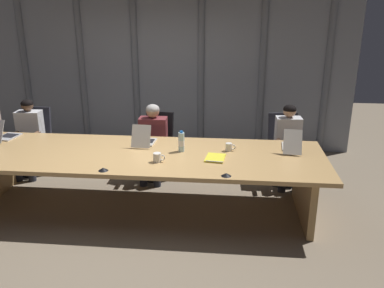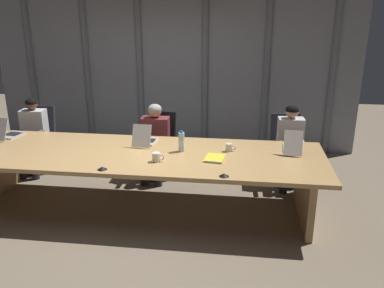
{
  "view_description": "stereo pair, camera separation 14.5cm",
  "coord_description": "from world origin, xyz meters",
  "px_view_note": "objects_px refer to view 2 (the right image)",
  "views": [
    {
      "loc": [
        1.11,
        -4.56,
        2.48
      ],
      "look_at": [
        0.65,
        0.13,
        0.86
      ],
      "focal_mm": 37.56,
      "sensor_mm": 36.0,
      "label": 1
    },
    {
      "loc": [
        1.25,
        -4.55,
        2.48
      ],
      "look_at": [
        0.65,
        0.13,
        0.86
      ],
      "focal_mm": 37.56,
      "sensor_mm": 36.0,
      "label": 2
    }
  ],
  "objects_px": {
    "office_chair_center": "(286,157)",
    "water_bottle_primary": "(181,142)",
    "person_center": "(291,142)",
    "person_left_mid": "(154,137)",
    "coffee_mug_far": "(229,147)",
    "conference_mic_left_side": "(224,175)",
    "office_chair_left_mid": "(159,152)",
    "coffee_mug_near": "(157,157)",
    "laptop_left_end": "(8,133)",
    "laptop_left_mid": "(145,140)",
    "office_chair_left_end": "(40,146)",
    "person_left_end": "(32,132)",
    "spiral_notepad": "(215,158)",
    "conference_mic_middle": "(102,168)",
    "laptop_center": "(292,146)"
  },
  "relations": [
    {
      "from": "person_left_mid",
      "to": "coffee_mug_far",
      "type": "height_order",
      "value": "person_left_mid"
    },
    {
      "from": "laptop_center",
      "to": "office_chair_left_end",
      "type": "relative_size",
      "value": 0.52
    },
    {
      "from": "laptop_center",
      "to": "coffee_mug_near",
      "type": "height_order",
      "value": "laptop_center"
    },
    {
      "from": "person_left_mid",
      "to": "coffee_mug_far",
      "type": "bearing_deg",
      "value": 54.39
    },
    {
      "from": "person_left_end",
      "to": "spiral_notepad",
      "type": "relative_size",
      "value": 3.52
    },
    {
      "from": "office_chair_center",
      "to": "water_bottle_primary",
      "type": "relative_size",
      "value": 3.68
    },
    {
      "from": "laptop_center",
      "to": "person_center",
      "type": "xyz_separation_m",
      "value": [
        0.06,
        0.65,
        -0.16
      ]
    },
    {
      "from": "laptop_left_mid",
      "to": "conference_mic_middle",
      "type": "distance_m",
      "value": 0.97
    },
    {
      "from": "office_chair_left_mid",
      "to": "person_center",
      "type": "bearing_deg",
      "value": 93.62
    },
    {
      "from": "office_chair_left_end",
      "to": "water_bottle_primary",
      "type": "bearing_deg",
      "value": 68.14
    },
    {
      "from": "office_chair_left_mid",
      "to": "person_left_mid",
      "type": "distance_m",
      "value": 0.33
    },
    {
      "from": "person_center",
      "to": "office_chair_left_mid",
      "type": "bearing_deg",
      "value": -97.37
    },
    {
      "from": "office_chair_left_end",
      "to": "person_left_mid",
      "type": "bearing_deg",
      "value": 85.76
    },
    {
      "from": "person_left_mid",
      "to": "conference_mic_left_side",
      "type": "height_order",
      "value": "person_left_mid"
    },
    {
      "from": "person_center",
      "to": "office_chair_left_end",
      "type": "bearing_deg",
      "value": -95.03
    },
    {
      "from": "water_bottle_primary",
      "to": "spiral_notepad",
      "type": "bearing_deg",
      "value": -26.49
    },
    {
      "from": "water_bottle_primary",
      "to": "office_chair_left_mid",
      "type": "bearing_deg",
      "value": 116.68
    },
    {
      "from": "laptop_center",
      "to": "person_left_end",
      "type": "distance_m",
      "value": 3.88
    },
    {
      "from": "laptop_left_end",
      "to": "office_chair_center",
      "type": "xyz_separation_m",
      "value": [
        3.88,
        0.76,
        -0.45
      ]
    },
    {
      "from": "conference_mic_middle",
      "to": "spiral_notepad",
      "type": "xyz_separation_m",
      "value": [
        1.22,
        0.49,
        -0.01
      ]
    },
    {
      "from": "office_chair_left_mid",
      "to": "coffee_mug_near",
      "type": "relative_size",
      "value": 6.71
    },
    {
      "from": "laptop_left_mid",
      "to": "office_chair_center",
      "type": "height_order",
      "value": "laptop_left_mid"
    },
    {
      "from": "person_center",
      "to": "laptop_left_mid",
      "type": "bearing_deg",
      "value": -74.89
    },
    {
      "from": "laptop_left_mid",
      "to": "office_chair_center",
      "type": "bearing_deg",
      "value": -64.84
    },
    {
      "from": "person_left_end",
      "to": "conference_mic_middle",
      "type": "distance_m",
      "value": 2.28
    },
    {
      "from": "office_chair_center",
      "to": "person_left_end",
      "type": "relative_size",
      "value": 0.85
    },
    {
      "from": "office_chair_left_mid",
      "to": "coffee_mug_near",
      "type": "xyz_separation_m",
      "value": [
        0.27,
        -1.4,
        0.46
      ]
    },
    {
      "from": "coffee_mug_far",
      "to": "coffee_mug_near",
      "type": "bearing_deg",
      "value": -150.85
    },
    {
      "from": "person_left_mid",
      "to": "office_chair_center",
      "type": "bearing_deg",
      "value": 93.65
    },
    {
      "from": "person_center",
      "to": "water_bottle_primary",
      "type": "relative_size",
      "value": 4.38
    },
    {
      "from": "person_left_mid",
      "to": "person_center",
      "type": "relative_size",
      "value": 0.96
    },
    {
      "from": "conference_mic_middle",
      "to": "office_chair_left_end",
      "type": "bearing_deg",
      "value": 134.12
    },
    {
      "from": "laptop_left_mid",
      "to": "coffee_mug_near",
      "type": "relative_size",
      "value": 3.1
    },
    {
      "from": "person_left_end",
      "to": "conference_mic_left_side",
      "type": "bearing_deg",
      "value": 58.17
    },
    {
      "from": "laptop_left_end",
      "to": "water_bottle_primary",
      "type": "bearing_deg",
      "value": -88.63
    },
    {
      "from": "office_chair_left_end",
      "to": "person_left_mid",
      "type": "distance_m",
      "value": 1.94
    },
    {
      "from": "office_chair_center",
      "to": "person_center",
      "type": "height_order",
      "value": "person_center"
    },
    {
      "from": "person_left_end",
      "to": "person_center",
      "type": "bearing_deg",
      "value": 85.68
    },
    {
      "from": "office_chair_center",
      "to": "person_left_mid",
      "type": "height_order",
      "value": "person_left_mid"
    },
    {
      "from": "person_left_end",
      "to": "coffee_mug_near",
      "type": "bearing_deg",
      "value": 56.53
    },
    {
      "from": "laptop_center",
      "to": "office_chair_center",
      "type": "height_order",
      "value": "laptop_center"
    },
    {
      "from": "conference_mic_middle",
      "to": "water_bottle_primary",
      "type": "bearing_deg",
      "value": 42.03
    },
    {
      "from": "conference_mic_middle",
      "to": "laptop_left_end",
      "type": "bearing_deg",
      "value": 150.33
    },
    {
      "from": "person_center",
      "to": "coffee_mug_near",
      "type": "distance_m",
      "value": 2.08
    },
    {
      "from": "water_bottle_primary",
      "to": "coffee_mug_near",
      "type": "distance_m",
      "value": 0.46
    },
    {
      "from": "laptop_center",
      "to": "conference_mic_middle",
      "type": "bearing_deg",
      "value": 117.77
    },
    {
      "from": "laptop_left_end",
      "to": "coffee_mug_far",
      "type": "xyz_separation_m",
      "value": [
        3.06,
        -0.18,
        -0.01
      ]
    },
    {
      "from": "water_bottle_primary",
      "to": "spiral_notepad",
      "type": "relative_size",
      "value": 0.81
    },
    {
      "from": "office_chair_center",
      "to": "water_bottle_primary",
      "type": "bearing_deg",
      "value": -62.62
    },
    {
      "from": "water_bottle_primary",
      "to": "coffee_mug_far",
      "type": "height_order",
      "value": "water_bottle_primary"
    }
  ]
}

